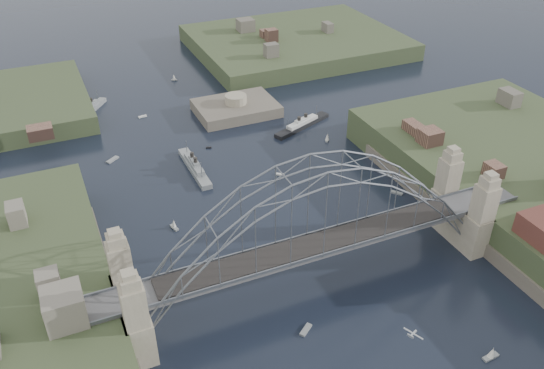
{
  "coord_description": "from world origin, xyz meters",
  "views": [
    {
      "loc": [
        -36.89,
        -65.57,
        69.11
      ],
      "look_at": [
        0.0,
        18.0,
        10.0
      ],
      "focal_mm": 37.29,
      "sensor_mm": 36.0,
      "label": 1
    }
  ],
  "objects": [
    {
      "name": "aeroplane",
      "position": [
        4.3,
        -22.26,
        7.1
      ],
      "size": [
        1.8,
        3.05,
        0.47
      ],
      "color": "#A8ABAF"
    },
    {
      "name": "small_boat_d",
      "position": [
        27.42,
        45.18,
        0.97
      ],
      "size": [
        1.63,
        1.86,
        2.38
      ],
      "color": "silver",
      "rests_on": "ground"
    },
    {
      "name": "fort_island",
      "position": [
        12.0,
        70.0,
        -0.34
      ],
      "size": [
        22.0,
        16.0,
        9.4
      ],
      "color": "#585145",
      "rests_on": "ground"
    },
    {
      "name": "small_boat_e",
      "position": [
        -24.66,
        57.52,
        0.15
      ],
      "size": [
        3.44,
        3.0,
        0.45
      ],
      "color": "silver",
      "rests_on": "ground"
    },
    {
      "name": "ground",
      "position": [
        0.0,
        0.0,
        0.0
      ],
      "size": [
        500.0,
        500.0,
        0.0
      ],
      "primitive_type": "plane",
      "color": "black",
      "rests_on": "ground"
    },
    {
      "name": "small_boat_g",
      "position": [
        17.11,
        -26.0,
        0.8
      ],
      "size": [
        2.8,
        1.09,
        2.38
      ],
      "color": "silver",
      "rests_on": "ground"
    },
    {
      "name": "naval_cruiser_near",
      "position": [
        -7.88,
        45.07,
        0.86
      ],
      "size": [
        2.68,
        18.49,
        5.54
      ],
      "color": "gray",
      "rests_on": "ground"
    },
    {
      "name": "bridge",
      "position": [
        0.0,
        0.0,
        12.32
      ],
      "size": [
        84.0,
        13.8,
        24.6
      ],
      "color": "#555558",
      "rests_on": "ground"
    },
    {
      "name": "small_boat_b",
      "position": [
        9.58,
        35.06,
        0.15
      ],
      "size": [
        2.01,
        1.71,
        0.45
      ],
      "color": "silver",
      "rests_on": "ground"
    },
    {
      "name": "small_boat_k",
      "position": [
        2.42,
        99.89,
        0.99
      ],
      "size": [
        1.86,
        1.41,
        2.38
      ],
      "color": "silver",
      "rests_on": "ground"
    },
    {
      "name": "small_boat_a",
      "position": [
        -18.34,
        25.21,
        0.87
      ],
      "size": [
        1.37,
        2.49,
        2.38
      ],
      "color": "silver",
      "rests_on": "ground"
    },
    {
      "name": "small_boat_h",
      "position": [
        -12.67,
        78.07,
        0.15
      ],
      "size": [
        2.35,
        1.03,
        0.45
      ],
      "color": "silver",
      "rests_on": "ground"
    },
    {
      "name": "headland_ne",
      "position": [
        50.0,
        110.0,
        0.75
      ],
      "size": [
        70.0,
        55.0,
        9.5
      ],
      "primitive_type": "cube",
      "color": "#344124",
      "rests_on": "ground"
    },
    {
      "name": "small_boat_c",
      "position": [
        -6.29,
        -9.72,
        0.15
      ],
      "size": [
        2.78,
        2.39,
        0.45
      ],
      "color": "silver",
      "rests_on": "ground"
    },
    {
      "name": "ocean_liner",
      "position": [
        25.09,
        54.82,
        0.73
      ],
      "size": [
        18.66,
        9.69,
        4.69
      ],
      "color": "black",
      "rests_on": "ground"
    },
    {
      "name": "small_boat_i",
      "position": [
        29.84,
        17.73,
        0.15
      ],
      "size": [
        2.39,
        2.68,
        0.45
      ],
      "color": "silver",
      "rests_on": "ground"
    },
    {
      "name": "naval_cruiser_far",
      "position": [
        -25.08,
        87.39,
        0.77
      ],
      "size": [
        10.33,
        13.01,
        4.95
      ],
      "color": "gray",
      "rests_on": "ground"
    },
    {
      "name": "small_boat_f",
      "position": [
        -1.51,
        53.89,
        0.15
      ],
      "size": [
        1.44,
        0.87,
        0.45
      ],
      "color": "silver",
      "rests_on": "ground"
    }
  ]
}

